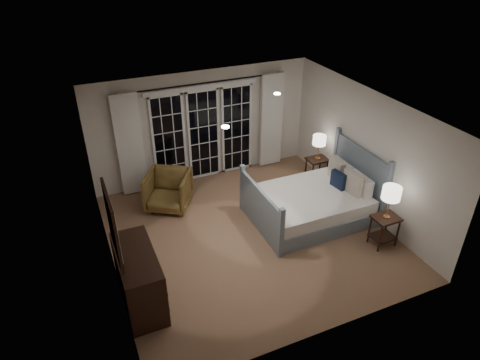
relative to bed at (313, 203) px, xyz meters
name	(u,v)px	position (x,y,z in m)	size (l,w,h in m)	color
floor	(249,234)	(-1.41, -0.04, -0.33)	(5.00, 5.00, 0.00)	#836047
ceiling	(251,111)	(-1.41, -0.04, 2.17)	(5.00, 5.00, 0.00)	silver
wall_left	(104,210)	(-3.91, -0.04, 0.92)	(0.02, 5.00, 2.50)	silver
wall_right	(365,152)	(1.09, -0.04, 0.92)	(0.02, 5.00, 2.50)	silver
wall_back	(203,126)	(-1.41, 2.46, 0.92)	(5.00, 0.02, 2.50)	silver
wall_front	(330,267)	(-1.41, -2.54, 0.92)	(5.00, 0.02, 2.50)	silver
french_doors	(204,133)	(-1.41, 2.42, 0.76)	(2.50, 0.04, 2.20)	black
curtain_rod	(202,83)	(-1.41, 2.36, 1.92)	(0.03, 0.03, 3.50)	black
curtain_left	(130,145)	(-3.06, 2.34, 0.82)	(0.55, 0.10, 2.25)	silver
curtain_right	(271,120)	(0.24, 2.34, 0.82)	(0.55, 0.10, 2.25)	silver
downlight_a	(277,94)	(-0.61, 0.56, 2.16)	(0.12, 0.12, 0.01)	white
downlight_b	(225,127)	(-2.01, -0.44, 2.16)	(0.12, 0.12, 0.01)	white
bed	(313,203)	(0.00, 0.00, 0.00)	(2.28, 1.64, 1.33)	slate
nightstand_left	(384,227)	(0.71, -1.26, 0.06)	(0.46, 0.37, 0.60)	black
nightstand_right	(317,167)	(0.81, 1.16, 0.05)	(0.45, 0.36, 0.59)	black
lamp_left	(392,193)	(0.71, -1.26, 0.77)	(0.33, 0.33, 0.63)	tan
lamp_right	(319,140)	(0.81, 1.16, 0.71)	(0.29, 0.29, 0.56)	tan
armchair	(168,190)	(-2.54, 1.50, 0.06)	(0.84, 0.87, 0.79)	brown
dresser	(139,278)	(-3.64, -0.90, 0.14)	(0.57, 1.33, 0.94)	black
mirror	(112,225)	(-3.88, -0.90, 1.22)	(0.05, 0.85, 1.00)	black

